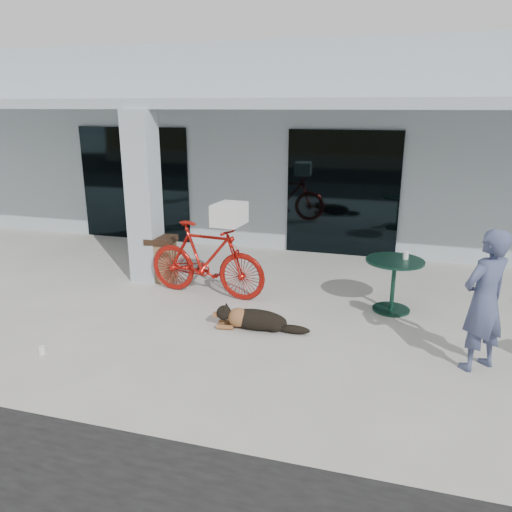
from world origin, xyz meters
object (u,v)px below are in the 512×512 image
(bicycle, at_px, (206,259))
(person, at_px, (484,301))
(dog, at_px, (256,318))
(cafe_table_far, at_px, (393,285))
(trash_receptacle, at_px, (162,259))

(bicycle, xyz_separation_m, person, (4.19, -1.42, 0.25))
(dog, distance_m, cafe_table_far, 2.31)
(cafe_table_far, distance_m, trash_receptacle, 4.21)
(dog, xyz_separation_m, person, (2.97, -0.30, 0.73))
(person, bearing_deg, cafe_table_far, -97.31)
(dog, xyz_separation_m, cafe_table_far, (1.90, 1.30, 0.25))
(person, distance_m, trash_receptacle, 5.63)
(cafe_table_far, bearing_deg, bicycle, -176.70)
(dog, distance_m, person, 3.07)
(trash_receptacle, bearing_deg, person, -19.86)
(dog, bearing_deg, trash_receptacle, 136.90)
(bicycle, height_order, cafe_table_far, bicycle)
(cafe_table_far, xyz_separation_m, trash_receptacle, (-4.20, 0.31, -0.00))
(bicycle, xyz_separation_m, dog, (1.22, -1.12, -0.47))
(cafe_table_far, relative_size, trash_receptacle, 1.08)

